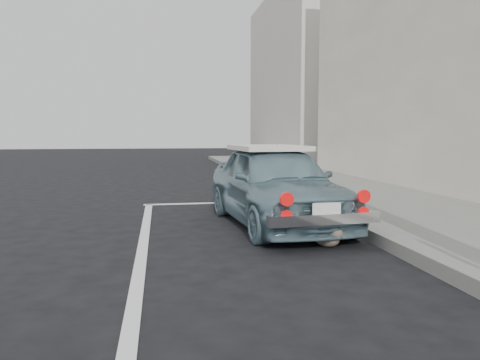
{
  "coord_description": "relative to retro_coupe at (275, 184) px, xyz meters",
  "views": [
    {
      "loc": [
        -0.68,
        -2.22,
        1.32
      ],
      "look_at": [
        0.27,
        3.37,
        0.75
      ],
      "focal_mm": 35.0,
      "sensor_mm": 36.0,
      "label": 1
    }
  ],
  "objects": [
    {
      "name": "pline_side",
      "position": [
        -1.85,
        -1.27,
        -0.59
      ],
      "size": [
        0.12,
        7.0,
        0.01
      ],
      "primitive_type": "cube",
      "color": "silver",
      "rests_on": "ground"
    },
    {
      "name": "retro_coupe",
      "position": [
        0.0,
        0.0,
        0.0
      ],
      "size": [
        1.67,
        3.54,
        1.17
      ],
      "rotation": [
        0.0,
        0.0,
        0.09
      ],
      "color": "slate",
      "rests_on": "ground"
    },
    {
      "name": "pline_front",
      "position": [
        -0.45,
        2.23,
        -0.59
      ],
      "size": [
        3.0,
        0.12,
        0.01
      ],
      "primitive_type": "cube",
      "color": "silver",
      "rests_on": "ground"
    },
    {
      "name": "cat",
      "position": [
        0.28,
        -1.41,
        -0.46
      ],
      "size": [
        0.35,
        0.54,
        0.3
      ],
      "rotation": [
        0.0,
        0.0,
        0.33
      ],
      "color": "#7A6A5D",
      "rests_on": "ground"
    },
    {
      "name": "building_far",
      "position": [
        5.4,
        15.73,
        3.41
      ],
      "size": [
        3.5,
        10.0,
        8.0
      ],
      "primitive_type": "cube",
      "color": "beige",
      "rests_on": "ground"
    }
  ]
}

